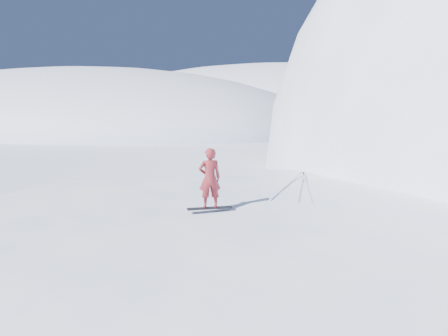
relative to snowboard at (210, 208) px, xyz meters
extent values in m
plane|color=white|center=(1.96, 0.41, -2.41)|extent=(400.00, 400.00, 0.00)
ellipsoid|color=white|center=(2.96, 3.41, -2.41)|extent=(36.00, 28.00, 4.80)
ellipsoid|color=white|center=(-68.04, 60.41, -2.41)|extent=(120.00, 70.00, 28.00)
ellipsoid|color=white|center=(-38.04, 110.41, -2.41)|extent=(140.00, 90.00, 36.00)
ellipsoid|color=white|center=(-2.04, -1.59, -2.41)|extent=(6.00, 5.40, 0.80)
ellipsoid|color=white|center=(-0.04, 6.41, -2.41)|extent=(7.00, 6.30, 1.00)
cube|color=black|center=(0.00, 0.00, 0.00)|extent=(1.27, 1.05, 0.02)
imported|color=maroon|center=(0.00, 0.00, 0.92)|extent=(0.79, 0.75, 1.82)
ellipsoid|color=white|center=(-52.55, 35.79, -2.41)|extent=(8.58, 6.86, 6.01)
cube|color=silver|center=(1.07, 4.82, 0.01)|extent=(0.50, 5.99, 0.04)
cube|color=silver|center=(1.57, 4.82, 0.01)|extent=(1.34, 5.87, 0.04)
cube|color=silver|center=(1.78, 4.82, 0.01)|extent=(1.80, 5.76, 0.04)
camera|label=1|loc=(5.42, -10.43, 3.09)|focal=32.00mm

